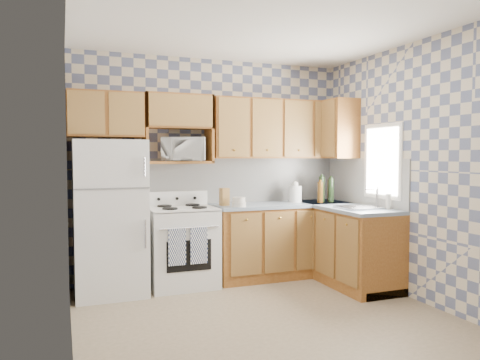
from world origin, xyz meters
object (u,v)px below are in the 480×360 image
Objects in this scene: refrigerator at (110,218)px; electric_kettle at (295,194)px; microwave at (184,149)px; stove_body at (182,248)px.

refrigerator is 8.07× the size of electric_kettle.
microwave is at bearing 177.54° from electric_kettle.
electric_kettle is (2.30, 0.08, 0.18)m from refrigerator.
microwave is 2.41× the size of electric_kettle.
refrigerator is 1.16m from microwave.
electric_kettle is (1.43, -0.06, -0.56)m from microwave.
microwave is at bearing 62.04° from stove_body.
microwave is 1.54m from electric_kettle.
refrigerator is 0.89m from stove_body.
refrigerator reaches higher than stove_body.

